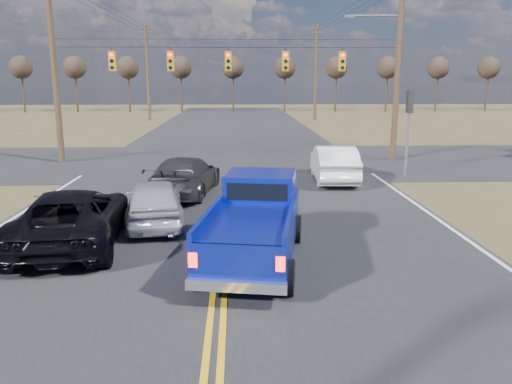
{
  "coord_description": "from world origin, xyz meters",
  "views": [
    {
      "loc": [
        0.4,
        -8.93,
        4.4
      ],
      "look_at": [
        0.9,
        3.81,
        1.5
      ],
      "focal_mm": 35.0,
      "sensor_mm": 36.0,
      "label": 1
    }
  ],
  "objects_px": {
    "black_suv": "(72,217)",
    "white_car_queue": "(334,163)",
    "silver_suv": "(154,201)",
    "pickup_truck": "(255,223)",
    "dgrey_car_queue": "(185,176)"
  },
  "relations": [
    {
      "from": "black_suv",
      "to": "white_car_queue",
      "type": "xyz_separation_m",
      "value": [
        8.71,
        8.31,
        0.03
      ]
    },
    {
      "from": "silver_suv",
      "to": "pickup_truck",
      "type": "bearing_deg",
      "value": 122.9
    },
    {
      "from": "black_suv",
      "to": "white_car_queue",
      "type": "distance_m",
      "value": 12.04
    },
    {
      "from": "black_suv",
      "to": "dgrey_car_queue",
      "type": "distance_m",
      "value": 6.43
    },
    {
      "from": "white_car_queue",
      "to": "dgrey_car_queue",
      "type": "xyz_separation_m",
      "value": [
        -6.27,
        -2.36,
        -0.06
      ]
    },
    {
      "from": "pickup_truck",
      "to": "dgrey_car_queue",
      "type": "relative_size",
      "value": 1.1
    },
    {
      "from": "pickup_truck",
      "to": "white_car_queue",
      "type": "bearing_deg",
      "value": 78.03
    },
    {
      "from": "pickup_truck",
      "to": "white_car_queue",
      "type": "relative_size",
      "value": 1.15
    },
    {
      "from": "pickup_truck",
      "to": "silver_suv",
      "type": "relative_size",
      "value": 1.31
    },
    {
      "from": "white_car_queue",
      "to": "dgrey_car_queue",
      "type": "distance_m",
      "value": 6.7
    },
    {
      "from": "dgrey_car_queue",
      "to": "pickup_truck",
      "type": "bearing_deg",
      "value": 116.36
    },
    {
      "from": "silver_suv",
      "to": "dgrey_car_queue",
      "type": "xyz_separation_m",
      "value": [
        0.53,
        4.08,
        0.01
      ]
    },
    {
      "from": "black_suv",
      "to": "white_car_queue",
      "type": "height_order",
      "value": "white_car_queue"
    },
    {
      "from": "black_suv",
      "to": "dgrey_car_queue",
      "type": "bearing_deg",
      "value": -118.42
    },
    {
      "from": "pickup_truck",
      "to": "dgrey_car_queue",
      "type": "bearing_deg",
      "value": 117.69
    }
  ]
}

